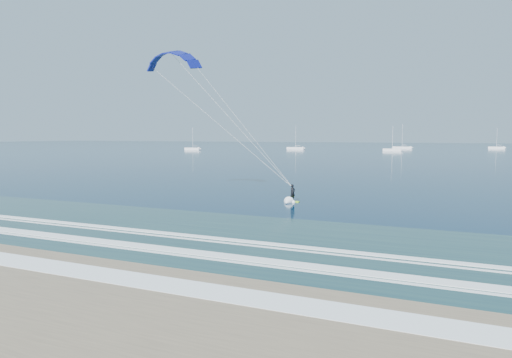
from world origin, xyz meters
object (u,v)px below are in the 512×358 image
at_px(kitesurfer_rig, 229,117).
at_px(sailboat_0, 193,149).
at_px(sailboat_3, 392,150).
at_px(sailboat_4, 496,148).
at_px(sailboat_1, 296,148).
at_px(sailboat_2, 402,147).

distance_m(kitesurfer_rig, sailboat_0, 178.58).
distance_m(sailboat_3, sailboat_4, 76.56).
bearing_deg(sailboat_4, sailboat_3, -127.82).
distance_m(sailboat_0, sailboat_1, 53.12).
relative_size(sailboat_1, sailboat_4, 1.11).
xyz_separation_m(sailboat_2, sailboat_4, (47.02, 18.48, -0.01)).
bearing_deg(sailboat_3, sailboat_2, 90.11).
xyz_separation_m(sailboat_1, sailboat_3, (49.55, -7.52, -0.01)).
bearing_deg(kitesurfer_rig, sailboat_0, 122.89).
relative_size(kitesurfer_rig, sailboat_4, 1.65).
bearing_deg(kitesurfer_rig, sailboat_2, 91.03).
distance_m(sailboat_1, sailboat_4, 110.07).
height_order(sailboat_2, sailboat_3, sailboat_2).
distance_m(sailboat_0, sailboat_3, 95.86).
xyz_separation_m(kitesurfer_rig, sailboat_0, (-96.86, 149.78, -8.64)).
bearing_deg(kitesurfer_rig, sailboat_4, 79.51).
xyz_separation_m(sailboat_0, sailboat_3, (93.08, 22.93, 0.00)).
bearing_deg(sailboat_1, sailboat_3, -8.63).
xyz_separation_m(kitesurfer_rig, sailboat_4, (43.16, 233.18, -8.64)).
bearing_deg(sailboat_2, sailboat_3, -89.89).
bearing_deg(sailboat_4, kitesurfer_rig, -100.49).
bearing_deg(sailboat_4, sailboat_2, -158.55).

